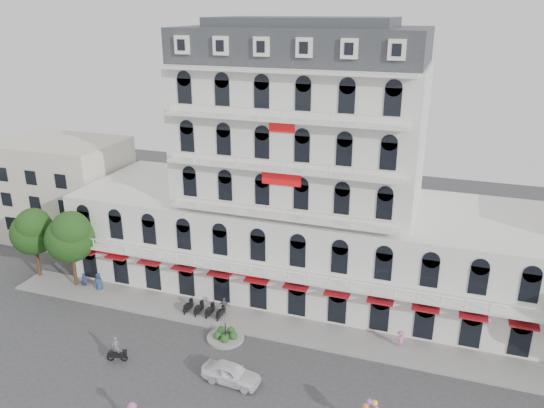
{
  "coord_description": "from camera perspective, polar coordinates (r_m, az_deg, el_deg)",
  "views": [
    {
      "loc": [
        13.22,
        -29.05,
        26.48
      ],
      "look_at": [
        -0.19,
        10.0,
        11.22
      ],
      "focal_mm": 35.0,
      "sensor_mm": 36.0,
      "label": 1
    }
  ],
  "objects": [
    {
      "name": "parked_scooter_row",
      "position": [
        50.16,
        -7.27,
        -11.76
      ],
      "size": [
        4.4,
        1.8,
        1.1
      ],
      "primitive_type": null,
      "color": "black",
      "rests_on": "ground"
    },
    {
      "name": "ground",
      "position": [
        41.47,
        -4.5,
        -19.48
      ],
      "size": [
        120.0,
        120.0,
        0.0
      ],
      "primitive_type": "plane",
      "color": "#38383A",
      "rests_on": "ground"
    },
    {
      "name": "pedestrian_right",
      "position": [
        46.35,
        13.66,
        -13.98
      ],
      "size": [
        1.21,
        0.94,
        1.65
      ],
      "primitive_type": "imported",
      "rotation": [
        0.0,
        0.0,
        3.5
      ],
      "color": "#D06EA8",
      "rests_on": "ground"
    },
    {
      "name": "main_building",
      "position": [
        51.58,
        3.09,
        1.57
      ],
      "size": [
        45.0,
        15.0,
        25.8
      ],
      "color": "silver",
      "rests_on": "ground"
    },
    {
      "name": "pedestrian_mid",
      "position": [
        49.61,
        -5.15,
        -10.89
      ],
      "size": [
        1.04,
        0.47,
        1.74
      ],
      "primitive_type": "imported",
      "rotation": [
        0.0,
        0.0,
        3.19
      ],
      "color": "#54555B",
      "rests_on": "ground"
    },
    {
      "name": "pedestrian_left",
      "position": [
        55.93,
        -18.14,
        -7.98
      ],
      "size": [
        1.09,
        0.91,
        1.9
      ],
      "primitive_type": "imported",
      "rotation": [
        0.0,
        0.0,
        0.38
      ],
      "color": "navy",
      "rests_on": "ground"
    },
    {
      "name": "pedestrian_far",
      "position": [
        57.0,
        -19.55,
        -7.77
      ],
      "size": [
        0.7,
        0.6,
        1.61
      ],
      "primitive_type": "imported",
      "rotation": [
        0.0,
        0.0,
        0.44
      ],
      "color": "navy",
      "rests_on": "ground"
    },
    {
      "name": "tree_west_outer",
      "position": [
        59.19,
        -24.33,
        -2.53
      ],
      "size": [
        4.5,
        4.48,
        7.76
      ],
      "color": "#382314",
      "rests_on": "ground"
    },
    {
      "name": "tree_west_inner",
      "position": [
        55.54,
        -20.92,
        -3.13
      ],
      "size": [
        4.76,
        4.76,
        8.25
      ],
      "color": "#382314",
      "rests_on": "ground"
    },
    {
      "name": "rider_west",
      "position": [
        45.33,
        -16.39,
        -14.86
      ],
      "size": [
        1.66,
        0.77,
        2.22
      ],
      "rotation": [
        0.0,
        0.0,
        0.29
      ],
      "color": "black",
      "rests_on": "ground"
    },
    {
      "name": "flank_building_west",
      "position": [
        68.51,
        -21.36,
        1.45
      ],
      "size": [
        14.0,
        10.0,
        12.0
      ],
      "primitive_type": "cube",
      "color": "beige",
      "rests_on": "ground"
    },
    {
      "name": "sidewalk",
      "position": [
        48.16,
        -0.18,
        -12.96
      ],
      "size": [
        53.0,
        4.0,
        0.16
      ],
      "primitive_type": "cube",
      "color": "gray",
      "rests_on": "ground"
    },
    {
      "name": "parked_car",
      "position": [
        41.84,
        -4.41,
        -17.7
      ],
      "size": [
        4.68,
        2.19,
        1.55
      ],
      "primitive_type": "imported",
      "rotation": [
        0.0,
        0.0,
        1.49
      ],
      "color": "white",
      "rests_on": "ground"
    },
    {
      "name": "traffic_island",
      "position": [
        46.68,
        -5.01,
        -13.98
      ],
      "size": [
        3.2,
        3.2,
        1.6
      ],
      "color": "gray",
      "rests_on": "ground"
    }
  ]
}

